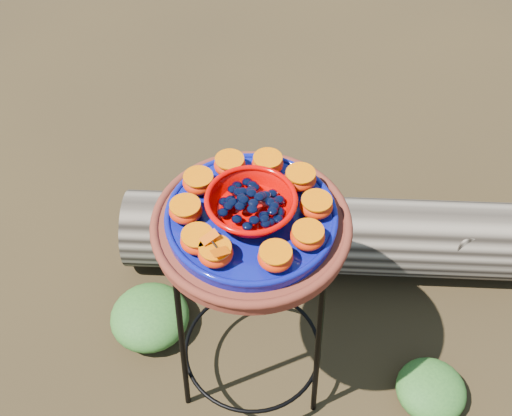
# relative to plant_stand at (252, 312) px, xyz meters

# --- Properties ---
(ground) EXTENTS (60.00, 60.00, 0.00)m
(ground) POSITION_rel_plant_stand_xyz_m (0.00, 0.00, -0.35)
(ground) COLOR black
(plant_stand) EXTENTS (0.44, 0.44, 0.70)m
(plant_stand) POSITION_rel_plant_stand_xyz_m (0.00, 0.00, 0.00)
(plant_stand) COLOR black
(plant_stand) RESTS_ON ground
(terracotta_saucer) EXTENTS (0.45, 0.45, 0.04)m
(terracotta_saucer) POSITION_rel_plant_stand_xyz_m (0.00, 0.00, 0.37)
(terracotta_saucer) COLOR maroon
(terracotta_saucer) RESTS_ON plant_stand
(cobalt_plate) EXTENTS (0.39, 0.39, 0.03)m
(cobalt_plate) POSITION_rel_plant_stand_xyz_m (0.00, 0.00, 0.40)
(cobalt_plate) COLOR #000F63
(cobalt_plate) RESTS_ON terracotta_saucer
(red_bowl) EXTENTS (0.19, 0.19, 0.05)m
(red_bowl) POSITION_rel_plant_stand_xyz_m (0.00, 0.00, 0.44)
(red_bowl) COLOR #C50200
(red_bowl) RESTS_ON cobalt_plate
(glass_gems) EXTENTS (0.15, 0.15, 0.03)m
(glass_gems) POSITION_rel_plant_stand_xyz_m (0.00, 0.00, 0.48)
(glass_gems) COLOR black
(glass_gems) RESTS_ON red_bowl
(orange_half_0) EXTENTS (0.08, 0.08, 0.04)m
(orange_half_0) POSITION_rel_plant_stand_xyz_m (-0.07, -0.13, 0.43)
(orange_half_0) COLOR red
(orange_half_0) RESTS_ON cobalt_plate
(orange_half_1) EXTENTS (0.08, 0.08, 0.04)m
(orange_half_1) POSITION_rel_plant_stand_xyz_m (0.06, -0.13, 0.43)
(orange_half_1) COLOR red
(orange_half_1) RESTS_ON cobalt_plate
(orange_half_2) EXTENTS (0.08, 0.08, 0.04)m
(orange_half_2) POSITION_rel_plant_stand_xyz_m (0.13, -0.07, 0.43)
(orange_half_2) COLOR red
(orange_half_2) RESTS_ON cobalt_plate
(orange_half_3) EXTENTS (0.08, 0.08, 0.04)m
(orange_half_3) POSITION_rel_plant_stand_xyz_m (0.15, 0.02, 0.43)
(orange_half_3) COLOR red
(orange_half_3) RESTS_ON cobalt_plate
(orange_half_4) EXTENTS (0.08, 0.08, 0.04)m
(orange_half_4) POSITION_rel_plant_stand_xyz_m (0.11, 0.10, 0.43)
(orange_half_4) COLOR red
(orange_half_4) RESTS_ON cobalt_plate
(orange_half_5) EXTENTS (0.08, 0.08, 0.04)m
(orange_half_5) POSITION_rel_plant_stand_xyz_m (0.03, 0.14, 0.43)
(orange_half_5) COLOR red
(orange_half_5) RESTS_ON cobalt_plate
(orange_half_6) EXTENTS (0.08, 0.08, 0.04)m
(orange_half_6) POSITION_rel_plant_stand_xyz_m (-0.06, 0.13, 0.43)
(orange_half_6) COLOR red
(orange_half_6) RESTS_ON cobalt_plate
(orange_half_7) EXTENTS (0.08, 0.08, 0.04)m
(orange_half_7) POSITION_rel_plant_stand_xyz_m (-0.13, 0.07, 0.43)
(orange_half_7) COLOR red
(orange_half_7) RESTS_ON cobalt_plate
(orange_half_8) EXTENTS (0.08, 0.08, 0.04)m
(orange_half_8) POSITION_rel_plant_stand_xyz_m (-0.15, -0.02, 0.43)
(orange_half_8) COLOR red
(orange_half_8) RESTS_ON cobalt_plate
(orange_half_9) EXTENTS (0.08, 0.08, 0.04)m
(orange_half_9) POSITION_rel_plant_stand_xyz_m (-0.11, -0.10, 0.43)
(orange_half_9) COLOR red
(orange_half_9) RESTS_ON cobalt_plate
(butterfly) EXTENTS (0.10, 0.09, 0.01)m
(butterfly) POSITION_rel_plant_stand_xyz_m (-0.07, -0.13, 0.46)
(butterfly) COLOR #D54800
(butterfly) RESTS_ON orange_half_0
(driftwood_log) EXTENTS (1.43, 0.39, 0.27)m
(driftwood_log) POSITION_rel_plant_stand_xyz_m (0.25, 0.46, -0.22)
(driftwood_log) COLOR black
(driftwood_log) RESTS_ON ground
(foliage_left) EXTENTS (0.26, 0.26, 0.13)m
(foliage_left) POSITION_rel_plant_stand_xyz_m (-0.34, 0.14, -0.29)
(foliage_left) COLOR #224A1B
(foliage_left) RESTS_ON ground
(foliage_right) EXTENTS (0.21, 0.21, 0.11)m
(foliage_right) POSITION_rel_plant_stand_xyz_m (0.54, -0.06, -0.30)
(foliage_right) COLOR #224A1B
(foliage_right) RESTS_ON ground
(foliage_back) EXTENTS (0.29, 0.29, 0.14)m
(foliage_back) POSITION_rel_plant_stand_xyz_m (-0.15, 0.56, -0.28)
(foliage_back) COLOR #224A1B
(foliage_back) RESTS_ON ground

